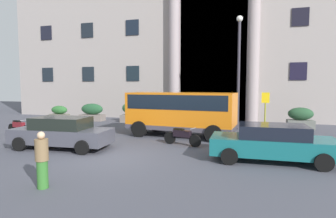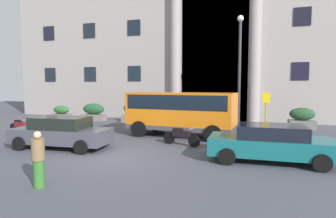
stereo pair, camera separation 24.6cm
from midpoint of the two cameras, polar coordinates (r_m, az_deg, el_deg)
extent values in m
cube|color=#4A4B56|center=(11.56, -11.79, -10.03)|extent=(80.00, 64.00, 0.12)
cube|color=#A39893|center=(28.51, 5.79, 17.31)|extent=(33.67, 9.00, 18.17)
cube|color=black|center=(23.24, 9.84, 12.33)|extent=(5.38, 0.12, 11.93)
cylinder|color=#A59598|center=(23.54, 1.92, 12.29)|extent=(0.94, 0.94, 11.93)
cylinder|color=#A59494|center=(22.76, 17.84, 12.33)|extent=(0.94, 0.94, 11.93)
cube|color=black|center=(29.58, -22.96, 6.56)|extent=(1.20, 0.08, 1.32)
cube|color=black|center=(26.94, -15.54, 6.97)|extent=(1.20, 0.08, 1.32)
cube|color=black|center=(24.84, -6.69, 7.32)|extent=(1.20, 0.08, 1.32)
cube|color=black|center=(23.06, 25.97, 7.08)|extent=(1.20, 0.08, 1.32)
cube|color=black|center=(30.00, -23.21, 14.21)|extent=(1.20, 0.08, 1.32)
cube|color=black|center=(27.40, -15.73, 15.35)|extent=(1.20, 0.08, 1.32)
cube|color=black|center=(25.33, -6.78, 16.39)|extent=(1.20, 0.08, 1.32)
cube|color=black|center=(23.60, 26.33, 16.81)|extent=(1.20, 0.08, 1.32)
cube|color=orange|center=(15.80, 3.19, -0.32)|extent=(6.24, 2.83, 2.05)
cube|color=black|center=(15.76, 3.19, 1.58)|extent=(5.88, 2.83, 0.80)
cube|color=black|center=(15.07, 13.91, 0.64)|extent=(0.24, 1.91, 1.00)
cube|color=#47424D|center=(15.91, 3.17, -3.57)|extent=(6.25, 2.87, 0.24)
cylinder|color=black|center=(16.48, 11.47, -3.79)|extent=(0.92, 0.36, 0.90)
cylinder|color=black|center=(14.27, 9.76, -5.08)|extent=(0.92, 0.36, 0.90)
cylinder|color=black|center=(17.75, -2.11, -3.09)|extent=(0.92, 0.36, 0.90)
cylinder|color=black|center=(15.72, -5.54, -4.12)|extent=(0.92, 0.36, 0.90)
cylinder|color=#939A20|center=(16.96, 19.93, -1.09)|extent=(0.08, 0.08, 2.45)
cube|color=yellow|center=(16.87, 20.03, 2.20)|extent=(0.44, 0.03, 0.60)
cube|color=#6C6A59|center=(25.52, -20.90, -1.48)|extent=(1.56, 0.80, 0.48)
ellipsoid|color=#2D682F|center=(25.47, -20.94, -0.14)|extent=(1.50, 0.72, 0.71)
cube|color=slate|center=(20.51, 26.25, -2.95)|extent=(1.67, 0.96, 0.59)
ellipsoid|color=#264C2F|center=(20.43, 26.32, -0.94)|extent=(1.60, 0.87, 0.85)
cube|color=gray|center=(22.10, -6.38, -1.97)|extent=(2.18, 0.89, 0.59)
ellipsoid|color=#2D6338|center=(22.02, -6.40, 0.16)|extent=(2.09, 0.80, 1.06)
cube|color=#726257|center=(20.65, 6.99, -2.42)|extent=(1.60, 0.93, 0.61)
ellipsoid|color=#22461D|center=(20.57, 7.01, -0.25)|extent=(1.54, 0.83, 0.96)
cube|color=gray|center=(23.84, -14.81, -1.70)|extent=(2.04, 0.86, 0.52)
ellipsoid|color=#245430|center=(23.78, -14.85, 0.02)|extent=(1.95, 0.77, 0.91)
cube|color=#454650|center=(13.68, -20.74, -5.12)|extent=(4.61, 1.98, 0.66)
cube|color=black|center=(13.59, -20.81, -2.65)|extent=(2.53, 1.65, 0.53)
cylinder|color=black|center=(13.68, -13.29, -6.16)|extent=(0.63, 0.23, 0.62)
cylinder|color=black|center=(12.21, -16.98, -7.56)|extent=(0.63, 0.23, 0.62)
cylinder|color=black|center=(15.31, -23.67, -5.28)|extent=(0.63, 0.23, 0.62)
cylinder|color=black|center=(14.00, -27.95, -6.34)|extent=(0.63, 0.23, 0.62)
cube|color=#156166|center=(11.30, 21.03, -7.19)|extent=(4.60, 1.94, 0.65)
cube|color=black|center=(11.20, 21.12, -4.34)|extent=(2.49, 1.68, 0.49)
cylinder|color=black|center=(12.50, 27.79, -7.62)|extent=(0.62, 0.21, 0.62)
cylinder|color=black|center=(10.72, 29.85, -9.69)|extent=(0.62, 0.21, 0.62)
cylinder|color=black|center=(12.24, 13.28, -7.44)|extent=(0.62, 0.21, 0.62)
cylinder|color=black|center=(10.42, 12.78, -9.58)|extent=(0.62, 0.21, 0.62)
cylinder|color=black|center=(13.08, 5.96, -6.60)|extent=(0.60, 0.27, 0.60)
cylinder|color=black|center=(13.78, 0.73, -5.99)|extent=(0.61, 0.29, 0.60)
cube|color=black|center=(13.37, 3.28, -5.12)|extent=(0.93, 0.49, 0.32)
cube|color=black|center=(13.43, 2.62, -4.29)|extent=(0.56, 0.34, 0.12)
cylinder|color=#A5A5A8|center=(13.03, 5.54, -4.05)|extent=(0.19, 0.53, 0.03)
cylinder|color=black|center=(16.58, -19.98, -4.45)|extent=(0.61, 0.22, 0.60)
cylinder|color=black|center=(17.58, -22.85, -4.03)|extent=(0.61, 0.24, 0.60)
cube|color=#ADB0BB|center=(17.04, -21.49, -3.31)|extent=(0.88, 0.41, 0.32)
cube|color=black|center=(17.15, -21.89, -2.66)|extent=(0.55, 0.30, 0.12)
cylinder|color=#A5A5A8|center=(16.58, -20.28, -2.44)|extent=(0.14, 0.54, 0.03)
cylinder|color=black|center=(18.19, -26.73, -3.88)|extent=(0.61, 0.24, 0.60)
cylinder|color=black|center=(19.39, -29.00, -3.46)|extent=(0.61, 0.26, 0.60)
cube|color=maroon|center=(18.75, -27.94, -2.82)|extent=(0.94, 0.45, 0.32)
cube|color=black|center=(18.88, -28.24, -2.23)|extent=(0.55, 0.32, 0.12)
cylinder|color=#A5A5A8|center=(18.21, -26.99, -2.04)|extent=(0.16, 0.54, 0.03)
cylinder|color=#33722C|center=(8.74, -24.41, -12.10)|extent=(0.30, 0.30, 0.79)
cylinder|color=olive|center=(8.57, -24.57, -7.61)|extent=(0.36, 0.36, 0.61)
sphere|color=#DFB68D|center=(8.50, -24.66, -4.90)|extent=(0.21, 0.21, 0.21)
cylinder|color=#36333D|center=(18.73, 14.91, 6.57)|extent=(0.18, 0.18, 7.03)
sphere|color=white|center=(19.22, 15.15, 17.65)|extent=(0.40, 0.40, 0.40)
camera|label=1|loc=(0.12, -89.56, 0.04)|focal=29.46mm
camera|label=2|loc=(0.12, 90.44, -0.04)|focal=29.46mm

